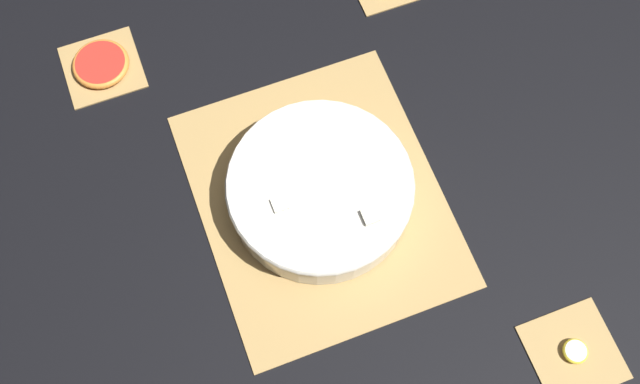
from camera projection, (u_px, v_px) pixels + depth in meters
ground_plane at (320, 199)px, 1.14m from camera, size 6.00×6.00×0.00m
bamboo_mat_center at (320, 199)px, 1.13m from camera, size 0.43×0.36×0.01m
coaster_mat_near_left at (574, 352)px, 1.05m from camera, size 0.12×0.12×0.01m
coaster_mat_far_right at (102, 67)px, 1.22m from camera, size 0.12×0.12×0.01m
fruit_salad_bowl at (321, 189)px, 1.10m from camera, size 0.28×0.28×0.07m
banana_coin_single at (575, 351)px, 1.04m from camera, size 0.04×0.04×0.01m
grapefruit_slice at (101, 64)px, 1.21m from camera, size 0.09×0.09×0.01m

